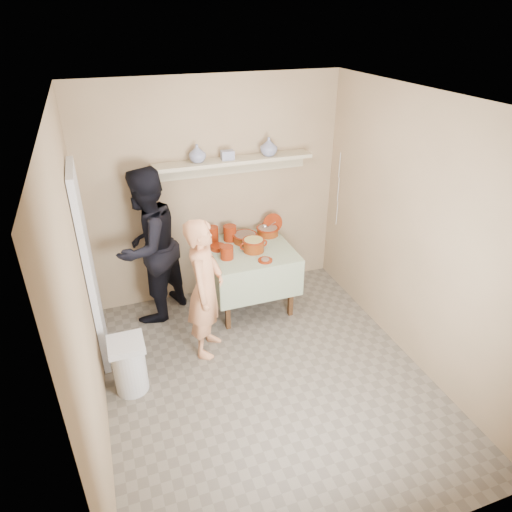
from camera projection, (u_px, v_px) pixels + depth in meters
name	position (u px, v px, depth m)	size (l,w,h in m)	color
ground	(267.00, 378.00, 4.46)	(3.50, 3.50, 0.00)	#6B6254
tile_panel	(90.00, 269.00, 4.33)	(0.06, 0.70, 2.00)	silver
plate_stack_a	(212.00, 235.00, 5.32)	(0.15, 0.15, 0.19)	#6D1906
plate_stack_b	(230.00, 233.00, 5.37)	(0.15, 0.15, 0.18)	#6D1906
bowl_stack	(227.00, 252.00, 4.98)	(0.15, 0.15, 0.15)	#6D1906
empty_bowl	(218.00, 247.00, 5.19)	(0.17, 0.17, 0.05)	#6D1906
propped_lid	(273.00, 223.00, 5.55)	(0.25, 0.25, 0.02)	#6D1906
vase_right	(269.00, 147.00, 5.10)	(0.20, 0.20, 0.20)	navy
vase_left	(197.00, 153.00, 4.88)	(0.18, 0.18, 0.19)	navy
ceramic_box	(227.00, 155.00, 4.98)	(0.14, 0.10, 0.10)	navy
person_cook	(205.00, 289.00, 4.50)	(0.54, 0.36, 1.49)	tan
person_helper	(148.00, 247.00, 4.99)	(0.86, 0.67, 1.77)	black
room_shell	(270.00, 229.00, 3.69)	(3.04, 3.54, 2.62)	tan
serving_table	(249.00, 257.00, 5.28)	(0.97, 0.97, 0.76)	#4C2D16
cazuela_meat_a	(245.00, 237.00, 5.35)	(0.30, 0.30, 0.10)	#63240A
cazuela_meat_b	(268.00, 230.00, 5.51)	(0.28, 0.28, 0.10)	#63240A
ladle	(265.00, 227.00, 5.49)	(0.08, 0.26, 0.19)	silver
cazuela_rice	(254.00, 244.00, 5.13)	(0.33, 0.25, 0.14)	#63240A
front_plate	(265.00, 260.00, 4.96)	(0.16, 0.16, 0.03)	#6D1906
wall_shelf	(233.00, 162.00, 5.08)	(1.80, 0.25, 0.21)	#B9AC89
trash_bin	(129.00, 366.00, 4.20)	(0.32, 0.32, 0.56)	silver
electrical_cord	(338.00, 190.00, 5.52)	(0.01, 0.05, 0.90)	silver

